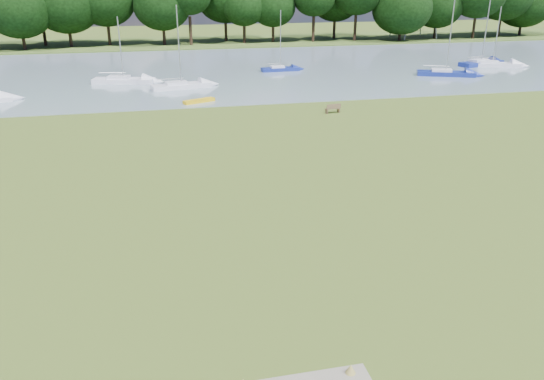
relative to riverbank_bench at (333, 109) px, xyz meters
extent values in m
plane|color=olive|center=(-11.35, -17.59, -0.40)|extent=(220.00, 220.00, 0.00)
cube|color=gray|center=(-11.35, 24.41, -0.40)|extent=(220.00, 40.00, 0.10)
cube|color=#4C6626|center=(-11.35, 54.41, -0.40)|extent=(220.00, 20.00, 0.40)
cube|color=brown|center=(-0.57, -0.03, -0.20)|extent=(0.13, 0.40, 0.40)
cube|color=brown|center=(0.55, 0.15, -0.20)|extent=(0.13, 0.40, 0.40)
cube|color=brown|center=(-0.01, 0.06, 0.00)|extent=(1.35, 0.60, 0.04)
cube|color=brown|center=(0.02, -0.11, 0.20)|extent=(1.30, 0.26, 0.39)
cube|color=gold|center=(-10.64, 6.41, -0.20)|extent=(3.03, 1.91, 0.30)
cylinder|color=black|center=(-34.35, 50.41, 1.87)|extent=(0.54, 0.54, 4.14)
ellipsoid|color=black|center=(-34.35, 50.41, 6.93)|extent=(7.60, 7.60, 6.46)
cylinder|color=black|center=(-27.35, 50.41, 2.02)|extent=(0.54, 0.54, 4.45)
cylinder|color=black|center=(-20.35, 50.41, 1.55)|extent=(0.54, 0.54, 3.52)
ellipsoid|color=black|center=(-20.35, 50.41, 5.85)|extent=(9.77, 9.77, 8.30)
cylinder|color=black|center=(-13.35, 50.41, 1.71)|extent=(0.54, 0.54, 3.83)
ellipsoid|color=black|center=(-13.35, 50.41, 6.39)|extent=(7.60, 7.60, 6.46)
cylinder|color=black|center=(-6.35, 50.41, 1.87)|extent=(0.54, 0.54, 4.14)
cylinder|color=black|center=(0.65, 50.41, 2.02)|extent=(0.54, 0.54, 4.45)
cylinder|color=black|center=(7.65, 50.41, 1.55)|extent=(0.54, 0.54, 3.52)
ellipsoid|color=black|center=(7.65, 50.41, 5.85)|extent=(7.60, 7.60, 6.46)
cylinder|color=black|center=(14.65, 50.41, 1.71)|extent=(0.54, 0.54, 3.83)
ellipsoid|color=black|center=(14.65, 50.41, 6.39)|extent=(8.68, 8.68, 7.38)
cylinder|color=black|center=(21.65, 50.41, 1.87)|extent=(0.54, 0.54, 4.14)
cylinder|color=black|center=(28.65, 50.41, 2.02)|extent=(0.54, 0.54, 4.45)
cylinder|color=black|center=(35.65, 50.41, 1.55)|extent=(0.54, 0.54, 3.52)
ellipsoid|color=black|center=(35.65, 50.41, 5.85)|extent=(8.68, 8.68, 7.38)
cylinder|color=black|center=(42.65, 50.41, 1.71)|extent=(0.54, 0.54, 3.83)
ellipsoid|color=black|center=(42.65, 50.41, 6.39)|extent=(9.77, 9.77, 8.30)
cylinder|color=black|center=(49.65, 50.41, 1.87)|extent=(0.54, 0.54, 4.14)
cylinder|color=black|center=(56.65, 50.41, 2.02)|extent=(0.54, 0.54, 4.45)
cube|color=silver|center=(-17.65, 17.76, 0.00)|extent=(6.73, 3.29, 0.70)
cube|color=silver|center=(-18.16, 17.88, 0.42)|extent=(2.54, 1.92, 0.45)
cylinder|color=#A5A8AD|center=(-17.65, 17.76, 3.32)|extent=(0.12, 0.12, 6.34)
cube|color=navy|center=(27.05, 20.35, 0.02)|extent=(6.69, 3.50, 0.75)
cube|color=silver|center=(26.56, 20.20, 0.48)|extent=(2.56, 1.98, 0.48)
cylinder|color=#A5A8AD|center=(27.05, 20.35, 3.91)|extent=(0.13, 0.13, 7.46)
cube|color=silver|center=(-11.78, 13.48, -0.02)|extent=(6.30, 2.90, 0.66)
cube|color=silver|center=(-12.26, 13.39, 0.38)|extent=(2.35, 1.74, 0.43)
cylinder|color=#A5A8AD|center=(-11.78, 13.48, 3.94)|extent=(0.11, 0.11, 7.65)
cube|color=silver|center=(27.95, 19.24, -0.02)|extent=(6.95, 4.18, 0.67)
cube|color=silver|center=(27.45, 19.43, 0.39)|extent=(2.73, 2.23, 0.43)
cylinder|color=#A5A8AD|center=(27.95, 19.24, 3.53)|extent=(0.12, 0.12, 6.80)
cube|color=navy|center=(18.59, 14.31, -0.01)|extent=(6.63, 4.25, 0.70)
cube|color=silver|center=(18.12, 14.52, 0.42)|extent=(2.64, 2.21, 0.45)
cylinder|color=#A5A8AD|center=(18.59, 14.31, 4.63)|extent=(0.12, 0.12, 8.98)
cube|color=navy|center=(0.65, 21.74, -0.05)|extent=(4.69, 1.53, 0.60)
cube|color=silver|center=(0.28, 21.72, 0.31)|extent=(1.67, 1.10, 0.39)
cylinder|color=#A5A8AD|center=(0.65, 21.74, 3.38)|extent=(0.10, 0.10, 6.62)
camera|label=1|loc=(-14.61, -41.65, 10.24)|focal=35.00mm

